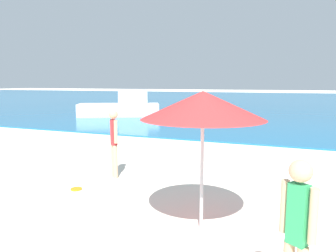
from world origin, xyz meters
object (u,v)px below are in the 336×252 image
object	(u,v)px
person_standing	(114,140)
person_distant	(297,231)
beach_umbrella	(203,105)
frisbee	(76,189)
boat_near	(122,107)

from	to	relation	value
person_standing	person_distant	distance (m)	4.91
person_standing	beach_umbrella	size ratio (longest dim) A/B	0.76
person_standing	beach_umbrella	distance (m)	3.23
person_standing	frisbee	distance (m)	1.36
beach_umbrella	frisbee	bearing A→B (deg)	165.10
person_standing	person_distant	size ratio (longest dim) A/B	1.04
person_standing	frisbee	world-z (taller)	person_standing
boat_near	beach_umbrella	bearing A→B (deg)	97.71
boat_near	beach_umbrella	size ratio (longest dim) A/B	2.54
person_standing	boat_near	size ratio (longest dim) A/B	0.30
person_standing	beach_umbrella	xyz separation A→B (m)	(2.54, -1.75, 0.96)
person_distant	beach_umbrella	size ratio (longest dim) A/B	0.74
person_standing	boat_near	distance (m)	12.76
person_standing	person_distant	xyz separation A→B (m)	(3.78, -3.12, -0.03)
person_standing	beach_umbrella	world-z (taller)	beach_umbrella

